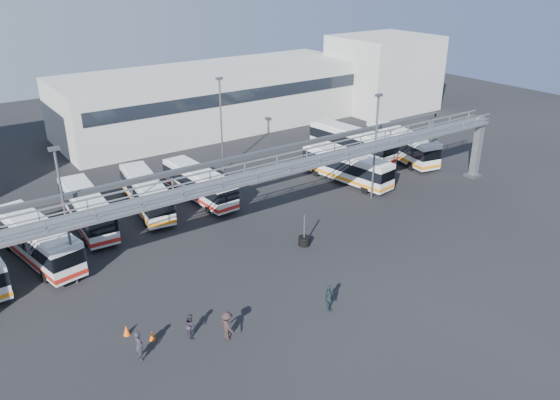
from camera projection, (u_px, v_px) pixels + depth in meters
ground at (321, 264)px, 41.57m from camera, size 140.00×140.00×0.00m
gantry at (277, 174)px, 43.76m from camera, size 51.40×5.15×7.10m
warehouse at (215, 98)px, 74.75m from camera, size 42.00×14.00×8.00m
building_right at (383, 73)px, 83.36m from camera, size 14.00×12.00×11.00m
light_pole_left at (65, 210)px, 36.83m from camera, size 0.70×0.35×10.21m
light_pole_mid at (375, 142)px, 50.84m from camera, size 0.70×0.35×10.21m
light_pole_back at (221, 120)px, 57.86m from camera, size 0.70×0.35×10.21m
bus_1 at (37, 239)px, 41.38m from camera, size 4.43×11.05×3.27m
bus_2 at (87, 208)px, 46.68m from camera, size 3.01×10.68×3.21m
bus_3 at (146, 192)px, 49.96m from camera, size 3.76×10.61×3.15m
bus_4 at (199, 183)px, 52.17m from camera, size 2.97×10.28×3.08m
bus_7 at (347, 166)px, 56.35m from camera, size 3.94×10.68×3.17m
bus_8 at (352, 142)px, 63.50m from camera, size 3.90×11.54×3.44m
bus_9 at (401, 144)px, 62.85m from camera, size 4.58×11.40×3.38m
pedestrian_a at (139, 346)px, 31.25m from camera, size 0.57×0.76×1.90m
pedestrian_b at (191, 326)px, 33.23m from camera, size 0.78×0.90×1.60m
pedestrian_c at (227, 326)px, 32.96m from camera, size 0.79×1.28×1.90m
pedestrian_d at (329, 298)px, 35.67m from camera, size 0.86×1.18×1.86m
cone_left at (126, 330)px, 33.54m from camera, size 0.55×0.55×0.69m
cone_right at (152, 336)px, 33.11m from camera, size 0.41×0.41×0.62m
tire_stack at (304, 240)px, 44.13m from camera, size 0.94×0.94×2.70m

